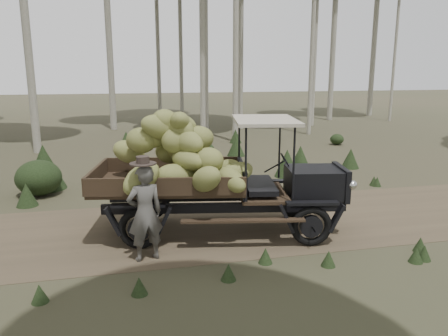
{
  "coord_description": "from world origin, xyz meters",
  "views": [
    {
      "loc": [
        -2.43,
        -9.35,
        3.53
      ],
      "look_at": [
        -0.37,
        -0.4,
        1.45
      ],
      "focal_mm": 35.0,
      "sensor_mm": 36.0,
      "label": 1
    }
  ],
  "objects": [
    {
      "name": "ground",
      "position": [
        0.0,
        0.0,
        0.0
      ],
      "size": [
        120.0,
        120.0,
        0.0
      ],
      "primitive_type": "plane",
      "color": "#473D2B",
      "rests_on": "ground"
    },
    {
      "name": "dirt_track",
      "position": [
        0.0,
        0.0,
        0.0
      ],
      "size": [
        70.0,
        4.0,
        0.01
      ],
      "primitive_type": "cube",
      "color": "brown",
      "rests_on": "ground"
    },
    {
      "name": "banana_truck",
      "position": [
        -0.9,
        -0.41,
        1.6
      ],
      "size": [
        5.72,
        3.01,
        2.85
      ],
      "rotation": [
        0.0,
        0.0,
        -0.18
      ],
      "color": "black",
      "rests_on": "ground"
    },
    {
      "name": "farmer",
      "position": [
        -2.14,
        -1.51,
        0.95
      ],
      "size": [
        0.76,
        0.6,
        2.0
      ],
      "rotation": [
        0.0,
        0.0,
        3.39
      ],
      "color": "#4F4D48",
      "rests_on": "ground"
    },
    {
      "name": "undergrowth",
      "position": [
        -0.96,
        -0.53,
        0.52
      ],
      "size": [
        23.02,
        21.96,
        1.36
      ],
      "color": "#233319",
      "rests_on": "ground"
    }
  ]
}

